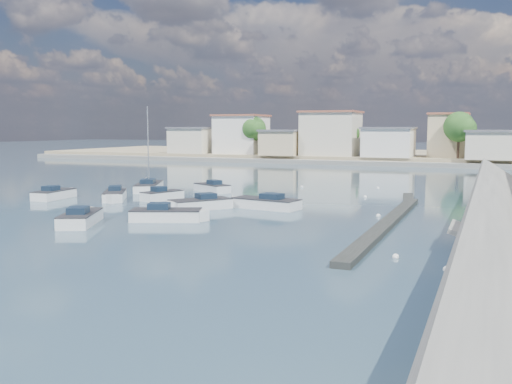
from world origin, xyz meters
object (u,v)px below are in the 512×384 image
(motorboat_b, at_px, (164,196))
(sailboat, at_px, (149,186))
(motorboat_c, at_px, (263,204))
(motorboat_g, at_px, (115,196))
(motorboat_h, at_px, (170,216))
(motorboat_f, at_px, (211,188))
(motorboat_a, at_px, (82,218))
(motorboat_e, at_px, (56,195))
(motorboat_d, at_px, (197,205))

(motorboat_b, distance_m, sailboat, 8.57)
(motorboat_c, bearing_deg, sailboat, 153.77)
(motorboat_b, distance_m, motorboat_g, 4.49)
(motorboat_b, bearing_deg, sailboat, 132.03)
(sailboat, bearing_deg, motorboat_h, -52.95)
(motorboat_b, distance_m, motorboat_f, 7.58)
(motorboat_a, xyz_separation_m, motorboat_h, (5.01, 3.40, -0.00))
(motorboat_e, bearing_deg, motorboat_g, 10.12)
(motorboat_d, xyz_separation_m, sailboat, (-11.51, 10.66, 0.03))
(motorboat_f, bearing_deg, motorboat_h, -72.02)
(motorboat_a, bearing_deg, sailboat, 110.49)
(motorboat_c, bearing_deg, motorboat_d, -149.95)
(motorboat_a, xyz_separation_m, motorboat_f, (-0.71, 21.02, -0.00))
(motorboat_a, bearing_deg, motorboat_b, 97.13)
(motorboat_g, bearing_deg, motorboat_c, 1.76)
(motorboat_e, bearing_deg, sailboat, 66.43)
(motorboat_g, bearing_deg, motorboat_h, -36.98)
(motorboat_c, bearing_deg, motorboat_a, -126.30)
(motorboat_h, height_order, sailboat, sailboat)
(motorboat_c, bearing_deg, motorboat_h, -113.73)
(motorboat_e, distance_m, motorboat_h, 17.98)
(motorboat_a, xyz_separation_m, motorboat_c, (8.74, 11.90, 0.00))
(motorboat_f, height_order, motorboat_h, same)
(motorboat_b, relative_size, motorboat_f, 0.94)
(motorboat_b, xyz_separation_m, motorboat_d, (5.78, -4.30, -0.00))
(motorboat_d, xyz_separation_m, motorboat_f, (-4.80, 11.81, 0.00))
(motorboat_b, relative_size, sailboat, 0.50)
(motorboat_e, distance_m, motorboat_g, 5.95)
(motorboat_a, xyz_separation_m, motorboat_d, (4.09, 9.21, -0.00))
(motorboat_c, relative_size, sailboat, 0.71)
(motorboat_f, height_order, motorboat_g, same)
(motorboat_d, distance_m, motorboat_f, 12.75)
(motorboat_c, xyz_separation_m, sailboat, (-16.17, 7.96, 0.03))
(motorboat_e, height_order, motorboat_f, same)
(motorboat_d, bearing_deg, motorboat_g, 167.03)
(motorboat_a, height_order, motorboat_d, same)
(motorboat_a, relative_size, motorboat_f, 1.17)
(motorboat_d, height_order, motorboat_e, same)
(motorboat_a, height_order, motorboat_e, same)
(motorboat_h, bearing_deg, motorboat_e, 157.05)
(motorboat_a, distance_m, motorboat_d, 10.07)
(motorboat_h, bearing_deg, motorboat_f, 107.98)
(motorboat_c, bearing_deg, motorboat_b, 171.27)
(motorboat_d, relative_size, motorboat_e, 1.01)
(sailboat, bearing_deg, motorboat_a, -69.51)
(motorboat_g, bearing_deg, motorboat_e, -169.88)
(motorboat_g, relative_size, sailboat, 0.55)
(motorboat_a, xyz_separation_m, motorboat_b, (-1.69, 13.50, -0.00))
(sailboat, bearing_deg, motorboat_b, -47.97)
(motorboat_c, height_order, sailboat, sailboat)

